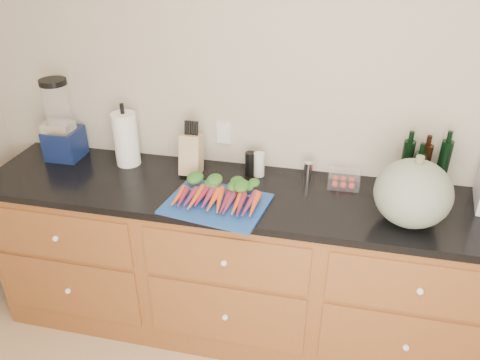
% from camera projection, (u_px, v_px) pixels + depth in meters
% --- Properties ---
extents(wall_back, '(4.10, 0.05, 2.60)m').
position_uv_depth(wall_back, '(337.00, 109.00, 2.42)').
color(wall_back, '#C1B5A0').
rests_on(wall_back, ground).
extents(cabinets, '(3.60, 0.64, 0.90)m').
position_uv_depth(cabinets, '(318.00, 276.00, 2.56)').
color(cabinets, brown).
rests_on(cabinets, ground).
extents(countertop, '(3.64, 0.62, 0.04)m').
position_uv_depth(countertop, '(326.00, 204.00, 2.34)').
color(countertop, black).
rests_on(countertop, cabinets).
extents(cutting_board, '(0.53, 0.43, 0.01)m').
position_uv_depth(cutting_board, '(216.00, 204.00, 2.29)').
color(cutting_board, '#174292').
rests_on(cutting_board, countertop).
extents(carrots, '(0.42, 0.29, 0.06)m').
position_uv_depth(carrots, '(218.00, 195.00, 2.30)').
color(carrots, '#F1541C').
rests_on(carrots, cutting_board).
extents(squash, '(0.34, 0.34, 0.31)m').
position_uv_depth(squash, '(413.00, 193.00, 2.09)').
color(squash, slate).
rests_on(squash, countertop).
extents(blender_appliance, '(0.18, 0.18, 0.47)m').
position_uv_depth(blender_appliance, '(61.00, 125.00, 2.65)').
color(blender_appliance, '#0F1C49').
rests_on(blender_appliance, countertop).
extents(paper_towel, '(0.13, 0.13, 0.30)m').
position_uv_depth(paper_towel, '(126.00, 139.00, 2.60)').
color(paper_towel, white).
rests_on(paper_towel, countertop).
extents(knife_block, '(0.11, 0.11, 0.22)m').
position_uv_depth(knife_block, '(191.00, 154.00, 2.53)').
color(knife_block, tan).
rests_on(knife_block, countertop).
extents(grinder_salt, '(0.06, 0.06, 0.13)m').
position_uv_depth(grinder_salt, '(259.00, 164.00, 2.52)').
color(grinder_salt, silver).
rests_on(grinder_salt, countertop).
extents(grinder_pepper, '(0.05, 0.05, 0.13)m').
position_uv_depth(grinder_pepper, '(250.00, 164.00, 2.53)').
color(grinder_pepper, black).
rests_on(grinder_pepper, countertop).
extents(canister_chrome, '(0.05, 0.05, 0.11)m').
position_uv_depth(canister_chrome, '(308.00, 172.00, 2.47)').
color(canister_chrome, silver).
rests_on(canister_chrome, countertop).
extents(tomato_box, '(0.16, 0.13, 0.07)m').
position_uv_depth(tomato_box, '(344.00, 179.00, 2.44)').
color(tomato_box, white).
rests_on(tomato_box, countertop).
extents(bottles, '(0.23, 0.12, 0.28)m').
position_uv_depth(bottles, '(423.00, 168.00, 2.36)').
color(bottles, black).
rests_on(bottles, countertop).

